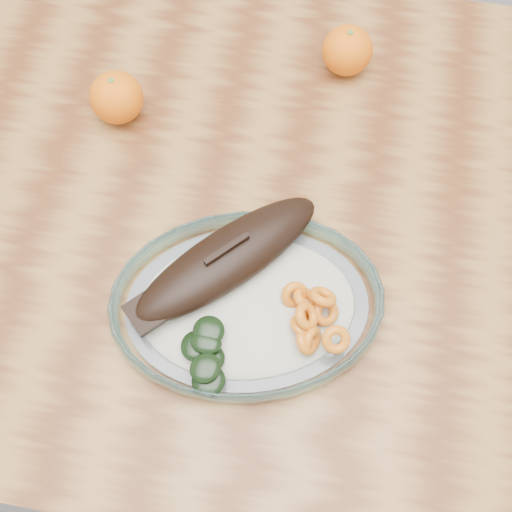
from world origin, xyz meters
name	(u,v)px	position (x,y,z in m)	size (l,w,h in m)	color
ground	(230,353)	(0.00, 0.00, 0.00)	(3.00, 3.00, 0.00)	slate
dining_table	(213,231)	(0.00, 0.00, 0.65)	(1.20, 0.80, 0.75)	#5F3116
plated_meal	(246,301)	(0.08, -0.14, 0.77)	(0.69, 0.69, 0.08)	white
orange_left	(116,98)	(-0.14, 0.11, 0.79)	(0.07, 0.07, 0.07)	#FE4705
orange_right	(347,50)	(0.15, 0.24, 0.78)	(0.07, 0.07, 0.07)	#FE4705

